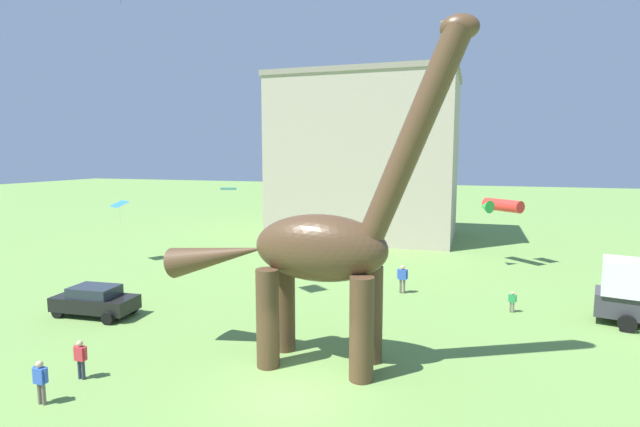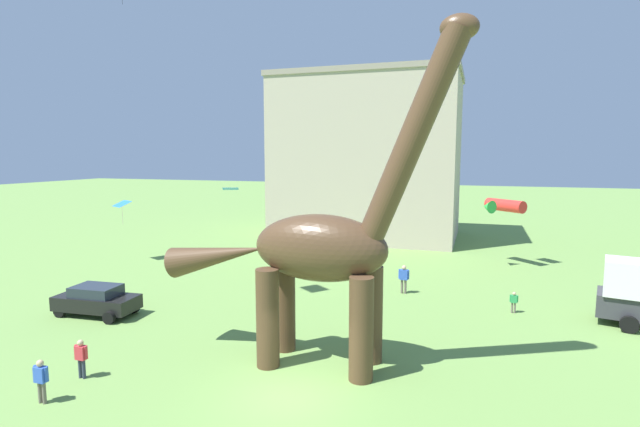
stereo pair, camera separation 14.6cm
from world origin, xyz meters
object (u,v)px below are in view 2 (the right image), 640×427
object	(u,v)px
person_vendor_side	(404,276)
person_photographer	(81,355)
dinosaur_sculpture	(319,248)
person_strolling_adult	(514,300)
kite_mid_center	(231,189)
kite_far_left	(458,22)
parked_sedan_left	(97,300)
person_near_flyer	(41,377)
kite_apex	(122,204)
kite_near_low	(501,206)

from	to	relation	value
person_vendor_side	person_photographer	xyz separation A→B (m)	(-9.65, -14.73, -0.14)
dinosaur_sculpture	person_strolling_adult	distance (m)	12.51
dinosaur_sculpture	kite_mid_center	world-z (taller)	dinosaur_sculpture
dinosaur_sculpture	kite_far_left	distance (m)	20.53
person_vendor_side	parked_sedan_left	bearing A→B (deg)	78.68
dinosaur_sculpture	kite_mid_center	distance (m)	22.73
parked_sedan_left	kite_far_left	world-z (taller)	kite_far_left
dinosaur_sculpture	kite_far_left	size ratio (longest dim) A/B	6.20
person_near_flyer	kite_apex	world-z (taller)	kite_apex
person_photographer	dinosaur_sculpture	bearing A→B (deg)	-163.90
person_strolling_adult	kite_apex	world-z (taller)	kite_apex
parked_sedan_left	kite_far_left	bearing A→B (deg)	35.93
parked_sedan_left	person_photographer	size ratio (longest dim) A/B	2.92
parked_sedan_left	dinosaur_sculpture	bearing A→B (deg)	-12.61
parked_sedan_left	kite_mid_center	bearing A→B (deg)	89.50
kite_mid_center	kite_far_left	size ratio (longest dim) A/B	0.77
person_strolling_adult	kite_near_low	xyz separation A→B (m)	(-0.35, 11.27, 3.82)
person_photographer	kite_mid_center	xyz separation A→B (m)	(-5.88, 22.04, 4.53)
person_strolling_adult	kite_apex	xyz separation A→B (m)	(-27.93, 3.64, 3.80)
person_photographer	person_strolling_adult	bearing A→B (deg)	-151.00
person_strolling_adult	kite_near_low	bearing A→B (deg)	121.62
kite_mid_center	kite_apex	size ratio (longest dim) A/B	0.88
kite_mid_center	person_strolling_adult	bearing A→B (deg)	-22.82
dinosaur_sculpture	parked_sedan_left	xyz separation A→B (m)	(-12.69, 1.84, -3.86)
person_photographer	kite_apex	xyz separation A→B (m)	(-12.28, 16.62, 3.59)
person_near_flyer	kite_far_left	xyz separation A→B (m)	(11.84, 21.92, 15.84)
kite_mid_center	kite_near_low	distance (m)	21.32
person_vendor_side	person_near_flyer	world-z (taller)	person_vendor_side
person_photographer	kite_apex	distance (m)	20.97
person_photographer	kite_mid_center	world-z (taller)	kite_mid_center
parked_sedan_left	person_strolling_adult	size ratio (longest dim) A/B	3.83
kite_near_low	kite_mid_center	bearing A→B (deg)	-174.06
kite_far_left	kite_near_low	size ratio (longest dim) A/B	0.63
person_vendor_side	kite_apex	world-z (taller)	kite_apex
person_vendor_side	person_photographer	distance (m)	17.61
person_near_flyer	kite_near_low	xyz separation A→B (m)	(15.15, 26.10, 3.59)
parked_sedan_left	kite_apex	bearing A→B (deg)	120.42
person_near_flyer	kite_near_low	size ratio (longest dim) A/B	0.46
person_vendor_side	person_near_flyer	bearing A→B (deg)	107.23
dinosaur_sculpture	kite_apex	size ratio (longest dim) A/B	7.09
parked_sedan_left	kite_near_low	distance (m)	27.50
dinosaur_sculpture	kite_apex	world-z (taller)	dinosaur_sculpture
person_strolling_adult	person_near_flyer	xyz separation A→B (m)	(-15.49, -14.83, 0.23)
kite_mid_center	kite_near_low	size ratio (longest dim) A/B	0.48
parked_sedan_left	person_near_flyer	size ratio (longest dim) A/B	2.86
parked_sedan_left	person_vendor_side	bearing A→B (deg)	27.29
dinosaur_sculpture	person_vendor_side	xyz separation A→B (m)	(1.74, 10.74, -3.63)
parked_sedan_left	person_photographer	xyz separation A→B (m)	(4.79, -5.83, 0.09)
kite_mid_center	kite_far_left	world-z (taller)	kite_far_left
kite_far_left	kite_mid_center	bearing A→B (deg)	173.70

